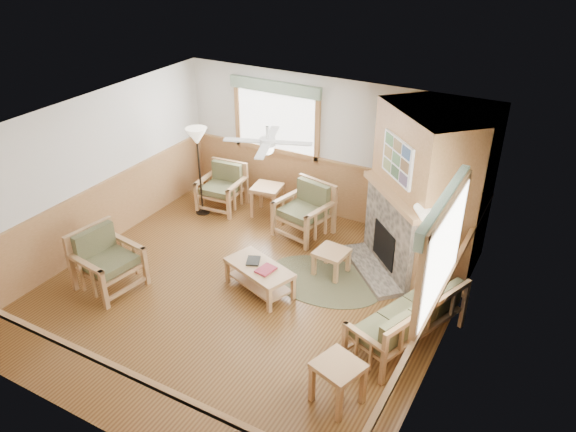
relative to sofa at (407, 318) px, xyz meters
The scene contains 24 objects.
floor 2.59m from the sofa, behind, with size 6.00×6.00×0.01m, color brown.
ceiling 3.43m from the sofa, behind, with size 6.00×6.00×0.01m, color white.
wall_back 3.93m from the sofa, 131.89° to the left, with size 6.00×0.02×2.70m, color silver.
wall_front 4.17m from the sofa, 128.93° to the right, with size 6.00×0.02×2.70m, color silver.
wall_left 5.63m from the sofa, behind, with size 0.02×6.00×2.70m, color silver.
wall_right 1.06m from the sofa, 19.27° to the right, with size 0.02×6.00×2.70m, color silver.
wainscot 2.56m from the sofa, behind, with size 6.00×6.00×1.10m, color #A27142, non-canonical shape.
fireplace 2.17m from the sofa, 104.80° to the left, with size 2.20×2.20×2.70m, color #A27142, non-canonical shape.
window_back 5.07m from the sofa, 142.48° to the left, with size 1.90×0.16×1.50m, color white, non-canonical shape.
window_right 2.19m from the sofa, 41.07° to the right, with size 0.16×1.90×1.50m, color white, non-canonical shape.
ceiling_fan 3.19m from the sofa, behind, with size 1.24×1.24×0.36m, color white, non-canonical shape.
sofa is the anchor object (origin of this frame).
armchair_back_left 4.93m from the sofa, 155.48° to the left, with size 0.79×0.79×0.89m, color #A5794D, non-canonical shape.
armchair_back_right 3.21m from the sofa, 143.47° to the left, with size 0.86×0.86×0.96m, color #A5794D, non-canonical shape.
armchair_left 4.60m from the sofa, 167.16° to the right, with size 0.86×0.86×0.97m, color #A5794D, non-canonical shape.
coffee_table 2.39m from the sofa, behind, with size 1.12×0.56×0.45m, color #A5794D, non-canonical shape.
end_table_chairs 4.21m from the sofa, 147.67° to the left, with size 0.54×0.52×0.60m, color #A5794D, non-canonical shape.
end_table_sofa 1.50m from the sofa, 104.39° to the right, with size 0.53×0.51×0.59m, color #A5794D, non-canonical shape.
footstool 1.90m from the sofa, 147.81° to the left, with size 0.50×0.50×0.43m, color #A5794D, non-canonical shape.
braided_rug 1.81m from the sofa, 155.13° to the left, with size 1.94×1.94×0.01m, color #49482E.
floor_lamp_left 5.02m from the sofa, 160.32° to the left, with size 0.40×0.40×1.76m, color black, non-canonical shape.
floor_lamp_right 1.08m from the sofa, 99.48° to the left, with size 0.37×0.37×1.60m, color black, non-canonical shape.
book_red 2.23m from the sofa, behind, with size 0.22×0.30×0.03m, color maroon.
book_dark 2.53m from the sofa, behind, with size 0.20×0.27×0.03m, color black.
Camera 1 is at (4.04, -5.88, 5.30)m, focal length 35.00 mm.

